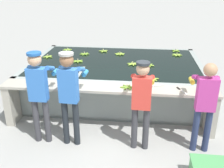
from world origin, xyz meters
TOP-DOWN VIEW (x-y plane):
  - ground_plane at (0.00, 0.00)m, footprint 80.00×80.00m
  - wash_tank at (0.00, 1.85)m, footprint 4.20×2.82m
  - work_ledge at (0.00, 0.23)m, footprint 4.20×0.45m
  - worker_0 at (-1.13, -0.35)m, footprint 0.40×0.72m
  - worker_1 at (-0.58, -0.37)m, footprint 0.43×0.73m
  - worker_2 at (0.66, -0.36)m, footprint 0.43×0.72m
  - worker_3 at (1.71, -0.31)m, footprint 0.40×0.71m
  - banana_bunch_floating_0 at (1.59, 2.98)m, footprint 0.23×0.23m
  - banana_bunch_floating_1 at (1.58, 2.56)m, footprint 0.28×0.28m
  - banana_bunch_floating_2 at (0.05, 2.49)m, footprint 0.28×0.28m
  - banana_bunch_floating_3 at (-0.43, 2.73)m, footprint 0.27×0.28m
  - banana_bunch_floating_4 at (-1.48, 2.74)m, footprint 0.27×0.28m
  - banana_bunch_floating_5 at (-0.91, 2.38)m, footprint 0.27×0.28m
  - banana_bunch_floating_6 at (-0.93, 1.72)m, footprint 0.28×0.28m
  - banana_bunch_floating_7 at (0.43, 1.65)m, footprint 0.28×0.28m
  - banana_bunch_floating_8 at (0.87, 0.71)m, footprint 0.28×0.28m
  - banana_bunch_floating_9 at (-1.81, 2.01)m, footprint 0.28×0.27m
  - banana_bunch_floating_10 at (0.81, 1.60)m, footprint 0.28×0.28m
  - banana_bunch_ledge_0 at (0.38, 0.22)m, footprint 0.28×0.27m
  - banana_bunch_ledge_1 at (-0.79, 0.21)m, footprint 0.28×0.27m
  - knife_0 at (0.87, 0.33)m, footprint 0.33×0.17m
  - knife_1 at (1.38, 0.22)m, footprint 0.17×0.33m

SIDE VIEW (x-z plane):
  - ground_plane at x=0.00m, z-range 0.00..0.00m
  - wash_tank at x=0.00m, z-range -0.01..0.89m
  - work_ledge at x=0.00m, z-range 0.18..1.07m
  - knife_0 at x=0.87m, z-range 0.89..0.91m
  - knife_1 at x=1.38m, z-range 0.89..0.91m
  - banana_bunch_floating_1 at x=1.58m, z-range 0.87..0.95m
  - banana_bunch_floating_2 at x=0.05m, z-range 0.87..0.95m
  - banana_bunch_floating_5 at x=-0.91m, z-range 0.87..0.95m
  - banana_bunch_floating_4 at x=-1.48m, z-range 0.87..0.95m
  - banana_bunch_floating_6 at x=-0.93m, z-range 0.87..0.95m
  - banana_bunch_floating_7 at x=0.43m, z-range 0.87..0.95m
  - banana_bunch_floating_8 at x=0.87m, z-range 0.87..0.95m
  - banana_bunch_floating_10 at x=0.81m, z-range 0.87..0.95m
  - banana_bunch_floating_3 at x=-0.43m, z-range 0.87..0.95m
  - banana_bunch_floating_9 at x=-1.81m, z-range 0.87..0.95m
  - banana_bunch_floating_0 at x=1.59m, z-range 0.87..0.95m
  - banana_bunch_ledge_1 at x=-0.79m, z-range 0.88..0.95m
  - banana_bunch_ledge_0 at x=0.38m, z-range 0.88..0.95m
  - worker_3 at x=1.71m, z-range 0.16..1.78m
  - worker_2 at x=0.66m, z-range 0.17..1.79m
  - worker_0 at x=-1.13m, z-range 0.19..1.90m
  - worker_1 at x=-0.58m, z-range 0.19..1.93m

